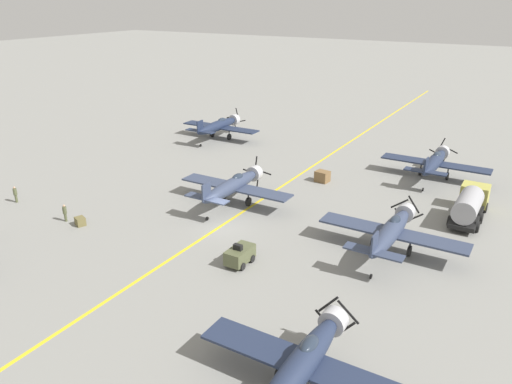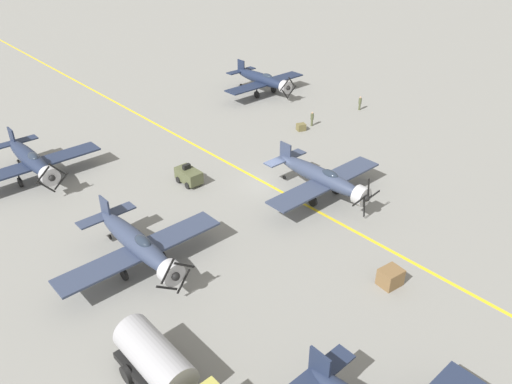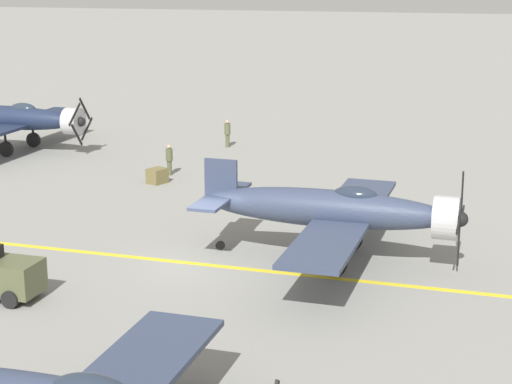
# 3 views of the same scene
# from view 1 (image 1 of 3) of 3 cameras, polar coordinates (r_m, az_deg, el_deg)

# --- Properties ---
(ground_plane) EXTENTS (400.00, 400.00, 0.00)m
(ground_plane) POSITION_cam_1_polar(r_m,az_deg,el_deg) (45.58, -3.97, -3.87)
(ground_plane) COLOR gray
(taxiway_stripe) EXTENTS (0.30, 160.00, 0.01)m
(taxiway_stripe) POSITION_cam_1_polar(r_m,az_deg,el_deg) (45.57, -3.97, -3.86)
(taxiway_stripe) COLOR yellow
(taxiway_stripe) RESTS_ON ground
(airplane_mid_right) EXTENTS (12.00, 9.98, 3.65)m
(airplane_mid_right) POSITION_cam_1_polar(r_m,az_deg,el_deg) (41.39, 15.23, -4.30)
(airplane_mid_right) COLOR #323C56
(airplane_mid_right) RESTS_ON ground
(airplane_mid_center) EXTENTS (12.00, 9.98, 3.79)m
(airplane_mid_center) POSITION_cam_1_polar(r_m,az_deg,el_deg) (49.41, -2.58, 0.77)
(airplane_mid_center) COLOR #353F59
(airplane_mid_center) RESTS_ON ground
(airplane_far_right) EXTENTS (12.00, 9.98, 3.71)m
(airplane_far_right) POSITION_cam_1_polar(r_m,az_deg,el_deg) (59.94, 19.75, 3.27)
(airplane_far_right) COLOR #222C46
(airplane_far_right) RESTS_ON ground
(airplane_far_left) EXTENTS (12.00, 9.98, 3.76)m
(airplane_far_left) POSITION_cam_1_polar(r_m,az_deg,el_deg) (72.77, -4.25, 7.58)
(airplane_far_left) COLOR #1E2842
(airplane_far_left) RESTS_ON ground
(airplane_near_right) EXTENTS (12.00, 9.98, 3.65)m
(airplane_near_right) POSITION_cam_1_polar(r_m,az_deg,el_deg) (27.08, 5.37, -18.89)
(airplane_near_right) COLOR #222D46
(airplane_near_right) RESTS_ON ground
(fuel_tanker) EXTENTS (2.67, 8.00, 2.98)m
(fuel_tanker) POSITION_cam_1_polar(r_m,az_deg,el_deg) (50.33, 23.24, -1.26)
(fuel_tanker) COLOR black
(fuel_tanker) RESTS_ON ground
(tow_tractor) EXTENTS (1.57, 2.60, 1.79)m
(tow_tractor) POSITION_cam_1_polar(r_m,az_deg,el_deg) (38.99, -1.86, -7.18)
(tow_tractor) COLOR #515638
(tow_tractor) RESTS_ON ground
(ground_crew_walking) EXTENTS (0.36, 0.36, 1.66)m
(ground_crew_walking) POSITION_cam_1_polar(r_m,az_deg,el_deg) (49.26, -21.01, -2.17)
(ground_crew_walking) COLOR #515638
(ground_crew_walking) RESTS_ON ground
(ground_crew_inspecting) EXTENTS (0.37, 0.37, 1.70)m
(ground_crew_inspecting) POSITION_cam_1_polar(r_m,az_deg,el_deg) (55.72, -25.80, -0.18)
(ground_crew_inspecting) COLOR #515638
(ground_crew_inspecting) RESTS_ON ground
(supply_crate_by_tanker) EXTENTS (1.14, 1.05, 0.77)m
(supply_crate_by_tanker) POSITION_cam_1_polar(r_m,az_deg,el_deg) (48.16, -19.45, -3.18)
(supply_crate_by_tanker) COLOR brown
(supply_crate_by_tanker) RESTS_ON ground
(supply_crate_mid_lane) EXTENTS (1.61, 1.40, 1.22)m
(supply_crate_mid_lane) POSITION_cam_1_polar(r_m,az_deg,el_deg) (56.42, 7.59, 1.78)
(supply_crate_mid_lane) COLOR brown
(supply_crate_mid_lane) RESTS_ON ground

